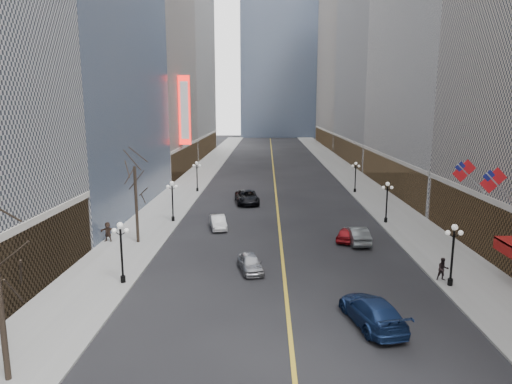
{
  "coord_description": "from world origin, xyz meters",
  "views": [
    {
      "loc": [
        -1.38,
        -1.16,
        12.81
      ],
      "look_at": [
        -1.87,
        19.66,
        8.86
      ],
      "focal_mm": 32.0,
      "sensor_mm": 36.0,
      "label": 1
    }
  ],
  "objects_px": {
    "car_sb_mid": "(347,234)",
    "streetlamp_west_1": "(121,246)",
    "streetlamp_west_2": "(172,197)",
    "streetlamp_east_3": "(356,174)",
    "car_nb_near": "(250,263)",
    "car_sb_far": "(357,235)",
    "car_nb_far": "(247,197)",
    "streetlamp_east_2": "(387,198)",
    "car_sb_near": "(372,311)",
    "car_nb_mid": "(218,222)",
    "streetlamp_east_1": "(453,248)",
    "streetlamp_west_3": "(197,173)"
  },
  "relations": [
    {
      "from": "car_nb_near",
      "to": "car_sb_near",
      "type": "distance_m",
      "value": 11.53
    },
    {
      "from": "car_sb_mid",
      "to": "car_sb_far",
      "type": "relative_size",
      "value": 0.82
    },
    {
      "from": "car_nb_near",
      "to": "car_nb_mid",
      "type": "distance_m",
      "value": 13.12
    },
    {
      "from": "car_nb_mid",
      "to": "car_sb_near",
      "type": "xyz_separation_m",
      "value": [
        11.4,
        -21.27,
        0.15
      ]
    },
    {
      "from": "streetlamp_east_2",
      "to": "car_sb_far",
      "type": "bearing_deg",
      "value": -121.94
    },
    {
      "from": "streetlamp_east_1",
      "to": "car_nb_mid",
      "type": "xyz_separation_m",
      "value": [
        -18.29,
        15.44,
        -2.21
      ]
    },
    {
      "from": "streetlamp_east_2",
      "to": "streetlamp_west_2",
      "type": "height_order",
      "value": "same"
    },
    {
      "from": "car_nb_near",
      "to": "car_sb_far",
      "type": "bearing_deg",
      "value": 24.6
    },
    {
      "from": "car_nb_far",
      "to": "car_sb_near",
      "type": "bearing_deg",
      "value": -84.0
    },
    {
      "from": "car_nb_far",
      "to": "car_nb_near",
      "type": "bearing_deg",
      "value": -95.59
    },
    {
      "from": "streetlamp_east_1",
      "to": "streetlamp_west_3",
      "type": "relative_size",
      "value": 1.0
    },
    {
      "from": "streetlamp_west_2",
      "to": "car_nb_near",
      "type": "bearing_deg",
      "value": -58.7
    },
    {
      "from": "car_nb_near",
      "to": "car_sb_near",
      "type": "bearing_deg",
      "value": -62.71
    },
    {
      "from": "car_nb_near",
      "to": "car_nb_far",
      "type": "relative_size",
      "value": 0.65
    },
    {
      "from": "streetlamp_west_3",
      "to": "car_sb_far",
      "type": "xyz_separation_m",
      "value": [
        18.99,
        -25.4,
        -2.1
      ]
    },
    {
      "from": "streetlamp_west_1",
      "to": "car_sb_far",
      "type": "xyz_separation_m",
      "value": [
        18.99,
        10.6,
        -2.1
      ]
    },
    {
      "from": "car_sb_near",
      "to": "car_sb_mid",
      "type": "distance_m",
      "value": 17.18
    },
    {
      "from": "streetlamp_east_3",
      "to": "streetlamp_west_2",
      "type": "bearing_deg",
      "value": -142.67
    },
    {
      "from": "streetlamp_west_3",
      "to": "car_sb_far",
      "type": "bearing_deg",
      "value": -53.22
    },
    {
      "from": "streetlamp_west_2",
      "to": "car_sb_mid",
      "type": "distance_m",
      "value": 19.48
    },
    {
      "from": "streetlamp_west_1",
      "to": "car_nb_mid",
      "type": "xyz_separation_m",
      "value": [
        5.31,
        15.44,
        -2.21
      ]
    },
    {
      "from": "car_nb_far",
      "to": "streetlamp_west_2",
      "type": "bearing_deg",
      "value": -136.31
    },
    {
      "from": "car_nb_near",
      "to": "car_nb_mid",
      "type": "xyz_separation_m",
      "value": [
        -3.86,
        12.54,
        0.01
      ]
    },
    {
      "from": "streetlamp_west_3",
      "to": "car_sb_far",
      "type": "relative_size",
      "value": 0.93
    },
    {
      "from": "streetlamp_east_2",
      "to": "car_nb_near",
      "type": "distance_m",
      "value": 20.99
    },
    {
      "from": "streetlamp_west_1",
      "to": "car_sb_far",
      "type": "relative_size",
      "value": 0.93
    },
    {
      "from": "streetlamp_west_1",
      "to": "car_sb_mid",
      "type": "xyz_separation_m",
      "value": [
        18.16,
        11.3,
        -2.23
      ]
    },
    {
      "from": "streetlamp_east_3",
      "to": "streetlamp_west_3",
      "type": "xyz_separation_m",
      "value": [
        -23.6,
        0.0,
        0.0
      ]
    },
    {
      "from": "car_sb_far",
      "to": "car_nb_near",
      "type": "bearing_deg",
      "value": 35.93
    },
    {
      "from": "streetlamp_east_1",
      "to": "streetlamp_west_2",
      "type": "xyz_separation_m",
      "value": [
        -23.6,
        18.0,
        0.0
      ]
    },
    {
      "from": "car_nb_mid",
      "to": "streetlamp_west_1",
      "type": "bearing_deg",
      "value": -121.36
    },
    {
      "from": "streetlamp_west_1",
      "to": "car_nb_mid",
      "type": "height_order",
      "value": "streetlamp_west_1"
    },
    {
      "from": "streetlamp_east_1",
      "to": "car_nb_near",
      "type": "xyz_separation_m",
      "value": [
        -14.42,
        2.91,
        -2.22
      ]
    },
    {
      "from": "streetlamp_east_1",
      "to": "streetlamp_east_2",
      "type": "bearing_deg",
      "value": 90.0
    },
    {
      "from": "streetlamp_west_2",
      "to": "streetlamp_east_3",
      "type": "bearing_deg",
      "value": 37.33
    },
    {
      "from": "car_sb_far",
      "to": "car_nb_mid",
      "type": "bearing_deg",
      "value": -21.68
    },
    {
      "from": "car_sb_near",
      "to": "car_sb_far",
      "type": "relative_size",
      "value": 1.21
    },
    {
      "from": "car_nb_mid",
      "to": "streetlamp_east_2",
      "type": "bearing_deg",
      "value": -4.42
    },
    {
      "from": "streetlamp_east_3",
      "to": "streetlamp_west_1",
      "type": "height_order",
      "value": "same"
    },
    {
      "from": "streetlamp_east_3",
      "to": "car_nb_mid",
      "type": "bearing_deg",
      "value": -131.66
    },
    {
      "from": "car_nb_far",
      "to": "car_sb_far",
      "type": "height_order",
      "value": "car_nb_far"
    },
    {
      "from": "streetlamp_east_1",
      "to": "car_nb_near",
      "type": "bearing_deg",
      "value": 168.61
    },
    {
      "from": "car_sb_mid",
      "to": "streetlamp_west_1",
      "type": "bearing_deg",
      "value": 52.14
    },
    {
      "from": "car_nb_near",
      "to": "car_sb_mid",
      "type": "xyz_separation_m",
      "value": [
        8.98,
        8.39,
        -0.01
      ]
    },
    {
      "from": "car_nb_far",
      "to": "car_sb_far",
      "type": "distance_m",
      "value": 20.79
    },
    {
      "from": "streetlamp_east_1",
      "to": "car_nb_far",
      "type": "xyz_separation_m",
      "value": [
        -15.78,
        28.14,
        -2.04
      ]
    },
    {
      "from": "car_nb_near",
      "to": "car_nb_far",
      "type": "height_order",
      "value": "car_nb_far"
    },
    {
      "from": "streetlamp_east_1",
      "to": "streetlamp_east_3",
      "type": "relative_size",
      "value": 1.0
    },
    {
      "from": "car_nb_far",
      "to": "car_sb_far",
      "type": "xyz_separation_m",
      "value": [
        11.16,
        -17.54,
        -0.06
      ]
    },
    {
      "from": "streetlamp_west_2",
      "to": "car_nb_near",
      "type": "height_order",
      "value": "streetlamp_west_2"
    }
  ]
}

